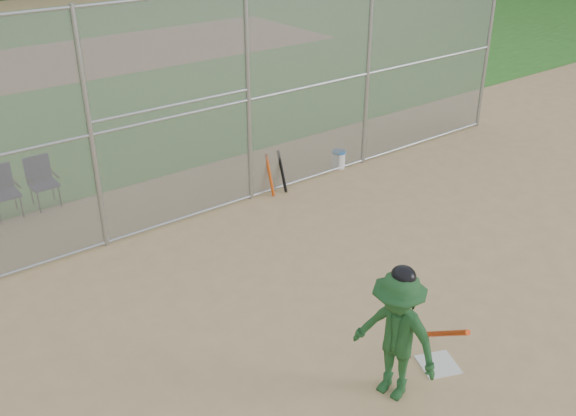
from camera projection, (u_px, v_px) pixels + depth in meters
ground at (402, 349)px, 8.54m from camera, size 100.00×100.00×0.00m
grass_strip at (5, 70)px, 21.28m from camera, size 100.00×100.00×0.00m
dirt_patch_far at (5, 69)px, 21.28m from camera, size 24.00×24.00×0.00m
backstop_fence at (201, 107)px, 11.14m from camera, size 16.09×0.09×4.00m
home_plate at (438, 364)px, 8.25m from camera, size 0.60×0.60×0.02m
batter_at_plate at (396, 335)px, 7.43m from camera, size 0.94×1.36×1.78m
water_cooler at (339, 159)px, 13.90m from camera, size 0.30×0.30×0.38m
spare_bats at (276, 173)px, 12.68m from camera, size 0.36×0.32×0.83m
chair_4 at (4, 193)px, 11.71m from camera, size 0.54×0.52×0.96m
chair_5 at (43, 183)px, 12.10m from camera, size 0.54×0.52×0.96m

